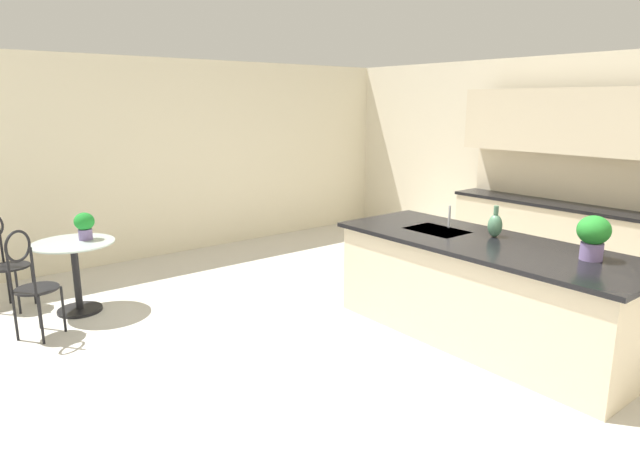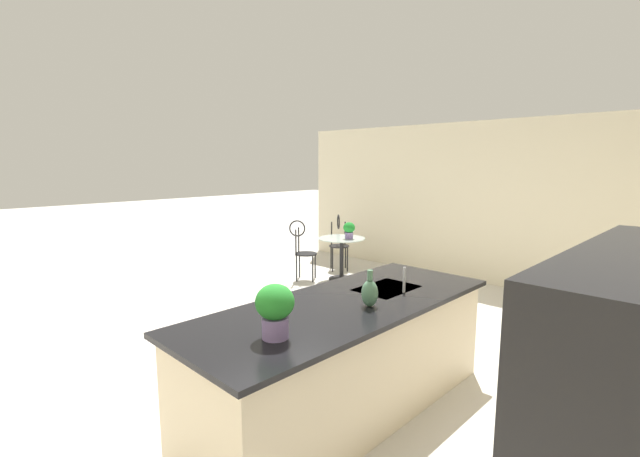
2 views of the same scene
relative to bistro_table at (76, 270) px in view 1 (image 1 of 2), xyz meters
name	(u,v)px [view 1 (image 1 of 2)]	position (x,y,z in m)	size (l,w,h in m)	color
ground_plane	(390,352)	(2.68, 1.84, -0.45)	(40.00, 40.00, 0.00)	beige
wall_back	(605,167)	(2.68, 5.50, 0.90)	(9.00, 0.12, 2.70)	beige
wall_left_window	(175,158)	(-1.58, 1.84, 0.90)	(0.12, 7.80, 2.70)	beige
kitchen_island	(482,290)	(2.98, 2.69, 0.02)	(2.80, 1.06, 0.92)	beige
back_counter_run	(548,234)	(2.28, 5.04, 0.05)	(2.44, 0.64, 1.52)	beige
upper_cabinet_run	(558,121)	(2.28, 5.02, 1.45)	(2.40, 0.36, 0.76)	beige
bistro_table	(76,270)	(0.00, 0.00, 0.00)	(0.80, 0.80, 0.74)	black
chair_near_window	(3,256)	(-0.54, -0.55, 0.13)	(0.54, 0.54, 1.04)	black
chair_by_island	(30,279)	(0.46, -0.49, 0.13)	(0.53, 0.53, 1.04)	black
sink_faucet	(449,216)	(2.43, 2.87, 0.58)	(0.02, 0.02, 0.22)	#B2B5BA
potted_plant_on_table	(84,224)	(-0.03, 0.14, 0.45)	(0.20, 0.20, 0.28)	#7A669E
potted_plant_counter_far	(593,235)	(3.83, 2.84, 0.67)	(0.25, 0.25, 0.35)	#7A669E
vase_on_counter	(495,225)	(2.93, 2.88, 0.58)	(0.13, 0.13, 0.29)	#4C7A5B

